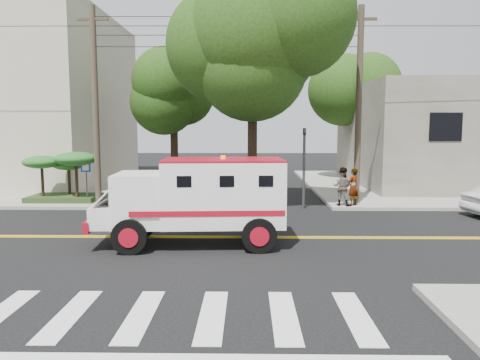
{
  "coord_description": "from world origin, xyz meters",
  "views": [
    {
      "loc": [
        1.28,
        -15.23,
        3.67
      ],
      "look_at": [
        0.99,
        2.8,
        1.6
      ],
      "focal_mm": 35.0,
      "sensor_mm": 36.0,
      "label": 1
    }
  ],
  "objects": [
    {
      "name": "pedestrian_a",
      "position": [
        5.99,
        5.5,
        0.98
      ],
      "size": [
        0.72,
        0.7,
        1.67
      ],
      "primitive_type": "imported",
      "rotation": [
        0.0,
        0.0,
        3.84
      ],
      "color": "gray",
      "rests_on": "sidewalk_ne"
    },
    {
      "name": "building_right",
      "position": [
        15.0,
        14.0,
        3.15
      ],
      "size": [
        14.0,
        12.0,
        6.0
      ],
      "primitive_type": "cube",
      "color": "#605E53",
      "rests_on": "sidewalk_ne"
    },
    {
      "name": "tree_left",
      "position": [
        -2.68,
        11.79,
        5.73
      ],
      "size": [
        4.48,
        4.2,
        7.7
      ],
      "color": "black",
      "rests_on": "ground"
    },
    {
      "name": "armored_truck",
      "position": [
        -0.23,
        -0.96,
        1.52
      ],
      "size": [
        6.0,
        2.68,
        2.68
      ],
      "rotation": [
        0.0,
        0.0,
        0.06
      ],
      "color": "white",
      "rests_on": "ground"
    },
    {
      "name": "ground",
      "position": [
        0.0,
        0.0,
        0.0
      ],
      "size": [
        100.0,
        100.0,
        0.0
      ],
      "primitive_type": "plane",
      "color": "black",
      "rests_on": "ground"
    },
    {
      "name": "utility_pole_left",
      "position": [
        -5.6,
        6.0,
        4.5
      ],
      "size": [
        0.28,
        0.28,
        9.0
      ],
      "primitive_type": "cylinder",
      "color": "#382D23",
      "rests_on": "ground"
    },
    {
      "name": "tree_right",
      "position": [
        8.84,
        15.77,
        6.09
      ],
      "size": [
        4.8,
        4.5,
        8.2
      ],
      "color": "black",
      "rests_on": "ground"
    },
    {
      "name": "accessibility_sign",
      "position": [
        -6.2,
        6.17,
        1.37
      ],
      "size": [
        0.45,
        0.1,
        2.02
      ],
      "color": "#3F3F42",
      "rests_on": "ground"
    },
    {
      "name": "palm_planter",
      "position": [
        -7.44,
        6.62,
        1.65
      ],
      "size": [
        3.52,
        2.63,
        2.36
      ],
      "color": "#1E3314",
      "rests_on": "sidewalk_nw"
    },
    {
      "name": "utility_pole_right",
      "position": [
        6.3,
        6.2,
        4.5
      ],
      "size": [
        0.28,
        0.28,
        9.0
      ],
      "primitive_type": "cylinder",
      "color": "#382D23",
      "rests_on": "ground"
    },
    {
      "name": "traffic_signal",
      "position": [
        3.8,
        5.6,
        2.23
      ],
      "size": [
        0.15,
        0.18,
        3.6
      ],
      "color": "#3F3F42",
      "rests_on": "ground"
    },
    {
      "name": "tree_main",
      "position": [
        1.94,
        6.21,
        7.2
      ],
      "size": [
        6.08,
        5.7,
        9.85
      ],
      "color": "black",
      "rests_on": "ground"
    },
    {
      "name": "sidewalk_ne",
      "position": [
        13.5,
        13.5,
        0.07
      ],
      "size": [
        17.0,
        17.0,
        0.15
      ],
      "primitive_type": "cube",
      "color": "gray",
      "rests_on": "ground"
    },
    {
      "name": "pedestrian_b",
      "position": [
        5.5,
        5.5,
        1.01
      ],
      "size": [
        1.03,
        0.94,
        1.72
      ],
      "primitive_type": "imported",
      "rotation": [
        0.0,
        0.0,
        2.71
      ],
      "color": "gray",
      "rests_on": "sidewalk_ne"
    },
    {
      "name": "sidewalk_nw",
      "position": [
        -13.5,
        13.5,
        0.07
      ],
      "size": [
        17.0,
        17.0,
        0.15
      ],
      "primitive_type": "cube",
      "color": "gray",
      "rests_on": "ground"
    }
  ]
}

